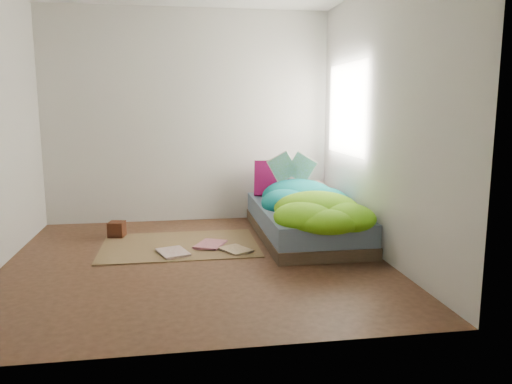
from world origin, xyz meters
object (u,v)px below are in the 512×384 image
open_book (292,159)px  floor_book_b (199,244)px  bed (304,222)px  wooden_box (117,229)px  floor_book_a (160,254)px  pillow_magenta (272,179)px

open_book → floor_book_b: open_book is taller
bed → wooden_box: bed is taller
floor_book_a → bed: bearing=0.4°
bed → floor_book_b: (-1.18, -0.22, -0.14)m
pillow_magenta → wooden_box: size_ratio=2.57×
floor_book_a → open_book: bearing=13.6°
floor_book_a → floor_book_b: (0.38, 0.30, 0.00)m
wooden_box → open_book: bearing=3.9°
pillow_magenta → open_book: size_ratio=0.91×
wooden_box → pillow_magenta: bearing=13.2°
bed → wooden_box: size_ratio=12.04×
bed → pillow_magenta: (-0.23, 0.70, 0.39)m
bed → floor_book_b: bearing=-169.3°
bed → pillow_magenta: size_ratio=4.68×
open_book → wooden_box: size_ratio=2.82×
pillow_magenta → bed: bearing=-60.2°
pillow_magenta → open_book: bearing=-46.2°
pillow_magenta → floor_book_b: (-0.95, -0.93, -0.53)m
wooden_box → floor_book_b: 1.01m
open_book → floor_book_a: bearing=-124.0°
floor_book_b → floor_book_a: bearing=-115.9°
open_book → floor_book_a: 1.95m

